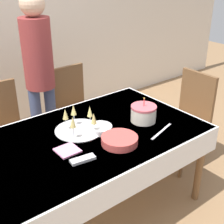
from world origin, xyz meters
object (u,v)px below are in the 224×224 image
Objects in this scene: plate_stack_main at (120,140)px; dining_chair_far_left at (3,130)px; plate_stack_dessert at (100,128)px; person_standing at (39,66)px; champagne_tray at (79,123)px; birthday_cake at (143,113)px; dining_chair_far_right at (74,108)px; dining_chair_right_end at (188,116)px.

dining_chair_far_left is at bearing 113.40° from plate_stack_main.
plate_stack_dessert is 0.11× the size of person_standing.
birthday_cake is at bearing -20.59° from champagne_tray.
dining_chair_far_left reaches higher than plate_stack_dessert.
dining_chair_far_right reaches higher than champagne_tray.
dining_chair_right_end is at bearing 0.37° from plate_stack_dessert.
dining_chair_right_end is 1.54m from person_standing.
dining_chair_far_right reaches higher than plate_stack_dessert.
champagne_tray is at bearing -65.13° from dining_chair_far_left.
birthday_cake is at bearing -12.71° from plate_stack_dessert.
person_standing reaches higher than birthday_cake.
champagne_tray is (0.36, -0.77, 0.28)m from dining_chair_far_left.
dining_chair_far_right is at bearing -9.72° from person_standing.
dining_chair_right_end is at bearing -28.62° from dining_chair_far_left.
plate_stack_main reaches higher than plate_stack_dessert.
dining_chair_right_end is 1.15m from plate_stack_main.
birthday_cake is (0.86, -0.95, 0.28)m from dining_chair_far_left.
dining_chair_far_right is 0.95m from plate_stack_dessert.
dining_chair_far_left is 1.31m from birthday_cake.
dining_chair_right_end is 0.78m from birthday_cake.
dining_chair_far_right is 1.18m from dining_chair_right_end.
person_standing is at bearing 6.99° from dining_chair_far_left.
dining_chair_far_right is 3.59× the size of plate_stack_main.
plate_stack_main is (-0.29, -1.11, 0.24)m from dining_chair_far_right.
champagne_tray reaches higher than plate_stack_main.
dining_chair_right_end reaches higher than plate_stack_dessert.
dining_chair_right_end is 1.26m from champagne_tray.
plate_stack_dessert is at bearing 90.06° from plate_stack_main.
dining_chair_far_left is 3.59× the size of plate_stack_main.
champagne_tray is at bearing 159.41° from birthday_cake.
dining_chair_far_right is 0.61m from person_standing.
plate_stack_dessert is at bearing -108.41° from dining_chair_far_right.
dining_chair_far_right is 2.55× the size of champagne_tray.
plate_stack_main is at bearing -158.06° from birthday_cake.
champagne_tray is at bearing 109.97° from plate_stack_main.
dining_chair_right_end reaches higher than plate_stack_main.
plate_stack_dessert is (-0.29, -0.87, 0.24)m from dining_chair_far_right.
plate_stack_main is (-1.10, -0.24, 0.24)m from dining_chair_right_end.
dining_chair_far_right is (0.77, 0.00, 0.00)m from dining_chair_far_left.
champagne_tray is 1.41× the size of plate_stack_main.
dining_chair_far_left is at bearing -173.01° from person_standing.
birthday_cake is (-0.72, -0.09, 0.28)m from dining_chair_right_end.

